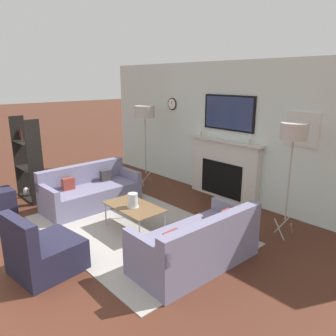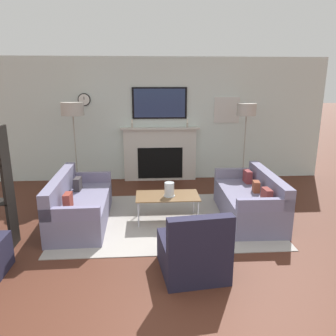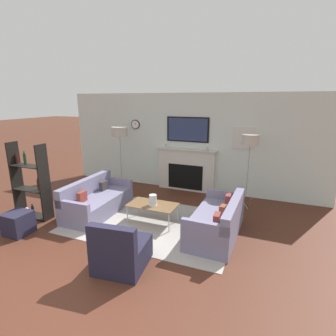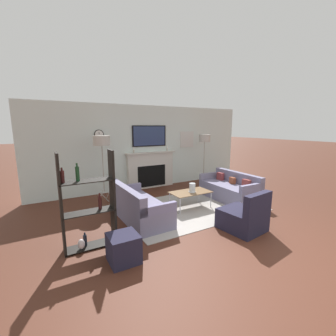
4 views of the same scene
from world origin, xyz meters
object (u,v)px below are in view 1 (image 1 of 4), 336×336
at_px(couch_right, 197,245).
at_px(shelf_unit, 28,163).
at_px(couch_left, 91,192).
at_px(floor_lamp_right, 294,134).
at_px(hurricane_candle, 133,201).
at_px(ottoman, 0,201).
at_px(armchair, 43,253).
at_px(floor_lamp_left, 145,113).
at_px(coffee_table, 134,208).

height_order(couch_right, shelf_unit, shelf_unit).
xyz_separation_m(couch_left, floor_lamp_right, (3.12, 1.61, 1.33)).
distance_m(hurricane_candle, ottoman, 2.63).
relative_size(armchair, floor_lamp_left, 0.48).
distance_m(couch_left, floor_lamp_right, 3.75).
bearing_deg(couch_left, coffee_table, -0.37).
height_order(coffee_table, shelf_unit, shelf_unit).
relative_size(armchair, floor_lamp_right, 0.49).
bearing_deg(armchair, couch_left, 136.07).
relative_size(hurricane_candle, floor_lamp_right, 0.13).
bearing_deg(armchair, hurricane_candle, 96.56).
relative_size(couch_right, coffee_table, 1.71).
xyz_separation_m(floor_lamp_right, shelf_unit, (-4.29, -2.31, -0.86)).
distance_m(hurricane_candle, floor_lamp_right, 2.59).
bearing_deg(couch_left, floor_lamp_right, 27.25).
bearing_deg(floor_lamp_right, shelf_unit, -151.67).
bearing_deg(coffee_table, couch_left, 179.63).
height_order(hurricane_candle, floor_lamp_right, floor_lamp_right).
height_order(hurricane_candle, shelf_unit, shelf_unit).
bearing_deg(ottoman, armchair, -4.07).
xyz_separation_m(hurricane_candle, ottoman, (-2.24, -1.34, -0.30)).
height_order(couch_right, floor_lamp_left, floor_lamp_left).
xyz_separation_m(couch_right, floor_lamp_right, (0.34, 1.61, 1.32)).
xyz_separation_m(couch_right, armchair, (-1.16, -1.55, -0.02)).
bearing_deg(shelf_unit, couch_left, 31.10).
bearing_deg(armchair, ottoman, 175.93).
relative_size(coffee_table, ottoman, 2.28).
distance_m(floor_lamp_right, ottoman, 5.13).
bearing_deg(couch_right, hurricane_candle, -178.15).
height_order(couch_left, floor_lamp_left, floor_lamp_left).
distance_m(coffee_table, floor_lamp_right, 2.65).
distance_m(coffee_table, shelf_unit, 2.70).
xyz_separation_m(couch_right, hurricane_candle, (-1.34, -0.04, 0.24)).
distance_m(armchair, floor_lamp_left, 3.96).
distance_m(couch_left, shelf_unit, 1.45).
bearing_deg(couch_right, ottoman, -158.89).
relative_size(floor_lamp_right, ottoman, 3.99).
distance_m(couch_left, hurricane_candle, 1.46).
xyz_separation_m(floor_lamp_left, shelf_unit, (-0.83, -2.31, -0.90)).
height_order(couch_right, armchair, armchair).
bearing_deg(armchair, shelf_unit, 163.04).
relative_size(couch_left, hurricane_candle, 8.06).
bearing_deg(shelf_unit, ottoman, -61.64).
height_order(armchair, coffee_table, armchair).
relative_size(couch_right, armchair, 2.00).
relative_size(coffee_table, shelf_unit, 0.61).
bearing_deg(coffee_table, armchair, -82.60).
relative_size(floor_lamp_left, floor_lamp_right, 1.02).
distance_m(couch_left, floor_lamp_left, 2.14).
height_order(hurricane_candle, floor_lamp_left, floor_lamp_left).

